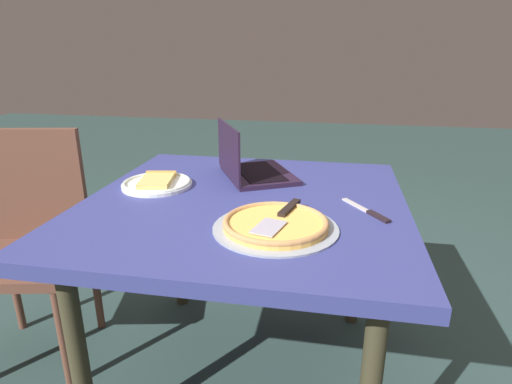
% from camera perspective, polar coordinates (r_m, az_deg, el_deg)
% --- Properties ---
extents(ground_plane, '(12.00, 12.00, 0.00)m').
position_cam_1_polar(ground_plane, '(1.88, -1.31, -23.08)').
color(ground_plane, '#2D4441').
extents(dining_table, '(1.12, 1.11, 0.75)m').
position_cam_1_polar(dining_table, '(1.51, -1.50, -3.73)').
color(dining_table, navy).
rests_on(dining_table, ground_plane).
extents(laptop, '(0.42, 0.38, 0.22)m').
position_cam_1_polar(laptop, '(1.71, -0.74, 3.37)').
color(laptop, '#25172B').
rests_on(laptop, dining_table).
extents(pizza_plate, '(0.26, 0.26, 0.04)m').
position_cam_1_polar(pizza_plate, '(1.65, -13.20, 1.21)').
color(pizza_plate, white).
rests_on(pizza_plate, dining_table).
extents(pizza_tray, '(0.37, 0.37, 0.03)m').
position_cam_1_polar(pizza_tray, '(1.24, 2.67, -4.33)').
color(pizza_tray, '#929CAB').
rests_on(pizza_tray, dining_table).
extents(table_knife, '(0.20, 0.15, 0.01)m').
position_cam_1_polar(table_knife, '(1.40, 15.07, -2.63)').
color(table_knife, beige).
rests_on(table_knife, dining_table).
extents(chair_near, '(0.48, 0.48, 0.95)m').
position_cam_1_polar(chair_near, '(1.96, -27.90, -5.02)').
color(chair_near, brown).
rests_on(chair_near, ground_plane).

